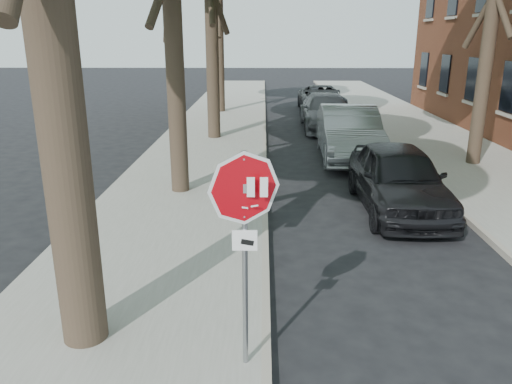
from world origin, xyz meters
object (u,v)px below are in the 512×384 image
Objects in this scene: car_c at (326,112)px; car_a at (398,178)px; stop_sign at (245,220)px; car_d at (321,99)px; car_b at (349,133)px.

car_a is at bearing -87.47° from car_c.
stop_sign is 22.06m from car_d.
car_a is (3.30, 5.93, -1.19)m from stop_sign.
car_c is (2.91, 16.47, -1.20)m from stop_sign.
stop_sign is at bearing -103.03° from car_b.
car_b is 1.05× the size of car_d.
car_a is 0.87× the size of car_c.
car_c is at bearing -94.45° from car_d.
car_c is (-0.39, 10.54, -0.02)m from car_a.
car_c is at bearing 79.97° from stop_sign.
stop_sign is at bearing -118.98° from car_a.
car_a is 5.11m from car_b.
car_b is at bearing 93.50° from car_a.
car_a reaches higher than car_c.
car_a is 10.55m from car_c.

